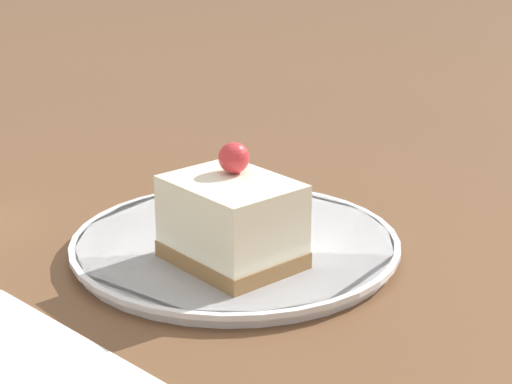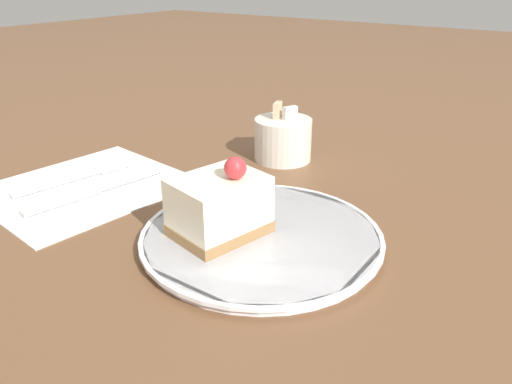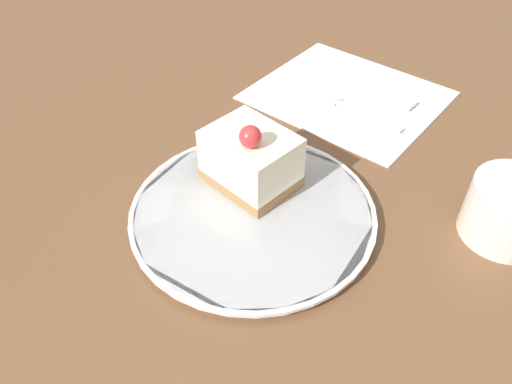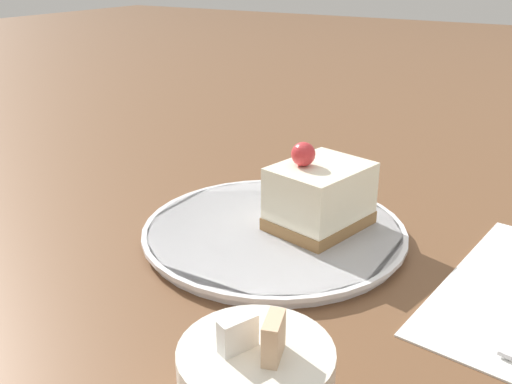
{
  "view_description": "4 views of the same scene",
  "coord_description": "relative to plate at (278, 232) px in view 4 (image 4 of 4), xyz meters",
  "views": [
    {
      "loc": [
        -0.45,
        -0.34,
        0.25
      ],
      "look_at": [
        0.02,
        0.01,
        0.04
      ],
      "focal_mm": 60.0,
      "sensor_mm": 36.0,
      "label": 1
    },
    {
      "loc": [
        0.24,
        -0.34,
        0.25
      ],
      "look_at": [
        -0.01,
        0.01,
        0.05
      ],
      "focal_mm": 35.0,
      "sensor_mm": 36.0,
      "label": 2
    },
    {
      "loc": [
        0.29,
        0.2,
        0.35
      ],
      "look_at": [
        0.01,
        0.02,
        0.05
      ],
      "focal_mm": 35.0,
      "sensor_mm": 36.0,
      "label": 3
    },
    {
      "loc": [
        -0.23,
        0.42,
        0.24
      ],
      "look_at": [
        0.01,
        0.03,
        0.05
      ],
      "focal_mm": 40.0,
      "sensor_mm": 36.0,
      "label": 4
    }
  ],
  "objects": [
    {
      "name": "ground_plane",
      "position": [
        0.0,
        -0.01,
        -0.01
      ],
      "size": [
        4.0,
        4.0,
        0.0
      ],
      "primitive_type": "plane",
      "color": "brown"
    },
    {
      "name": "cake_slice",
      "position": [
        -0.03,
        -0.02,
        0.03
      ],
      "size": [
        0.08,
        0.1,
        0.08
      ],
      "rotation": [
        0.0,
        0.0,
        -0.22
      ],
      "color": "olive",
      "rests_on": "plate"
    },
    {
      "name": "plate",
      "position": [
        0.0,
        0.0,
        0.0
      ],
      "size": [
        0.24,
        0.24,
        0.01
      ],
      "color": "white",
      "rests_on": "ground_plane"
    }
  ]
}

